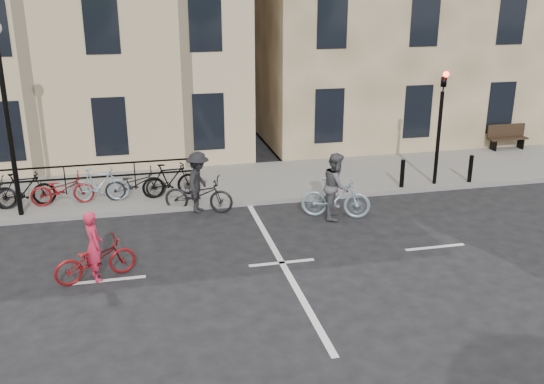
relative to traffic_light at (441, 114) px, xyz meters
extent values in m
plane|color=black|center=(-6.20, -4.34, -2.45)|extent=(120.00, 120.00, 0.00)
cube|color=slate|center=(-10.20, 1.66, -2.38)|extent=(46.00, 4.00, 0.15)
cylinder|color=black|center=(0.00, 0.01, -0.80)|extent=(0.12, 0.12, 3.00)
imported|color=black|center=(0.00, 0.01, 1.15)|extent=(0.15, 0.18, 0.90)
sphere|color=#FF0C05|center=(0.00, -0.11, 1.25)|extent=(0.18, 0.18, 0.18)
cylinder|color=black|center=(-12.70, 0.06, 0.20)|extent=(0.14, 0.14, 5.00)
cylinder|color=black|center=(-1.20, -0.09, -1.85)|extent=(0.14, 0.14, 0.90)
cylinder|color=black|center=(1.20, -0.09, -1.85)|extent=(0.14, 0.14, 0.90)
cube|color=black|center=(4.20, 3.31, -2.10)|extent=(0.06, 0.38, 0.40)
cube|color=black|center=(5.40, 3.31, -2.10)|extent=(0.06, 0.38, 0.40)
cube|color=black|center=(4.80, 3.31, -1.87)|extent=(1.60, 0.40, 0.06)
cube|color=black|center=(4.80, 3.49, -1.58)|extent=(1.60, 0.06, 0.50)
cube|color=black|center=(-11.07, 1.56, -1.83)|extent=(7.25, 0.04, 0.95)
imported|color=black|center=(-12.65, 0.66, -1.78)|extent=(1.75, 0.49, 1.05)
imported|color=maroon|center=(-11.60, 0.66, -1.83)|extent=(1.80, 0.63, 0.95)
imported|color=#84A1AD|center=(-10.55, 0.66, -1.78)|extent=(1.75, 0.49, 1.05)
imported|color=black|center=(-9.50, 0.66, -1.83)|extent=(1.80, 0.63, 0.95)
imported|color=black|center=(-8.45, 0.66, -1.78)|extent=(1.75, 0.49, 1.05)
imported|color=maroon|center=(-10.47, -4.20, -1.97)|extent=(1.94, 1.17, 0.96)
imported|color=#C42240|center=(-10.47, -4.20, -1.64)|extent=(0.55, 0.69, 1.63)
imported|color=#84A1AD|center=(-4.00, -1.78, -1.86)|extent=(2.03, 1.22, 1.18)
imported|color=#4F4E53|center=(-4.00, -1.78, -1.51)|extent=(1.00, 1.12, 1.89)
imported|color=black|center=(-7.73, -0.44, -1.92)|extent=(2.14, 1.39, 1.06)
imported|color=black|center=(-7.73, -0.44, -1.55)|extent=(1.04, 1.33, 1.80)
camera|label=1|loc=(-9.38, -17.08, 3.87)|focal=40.00mm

